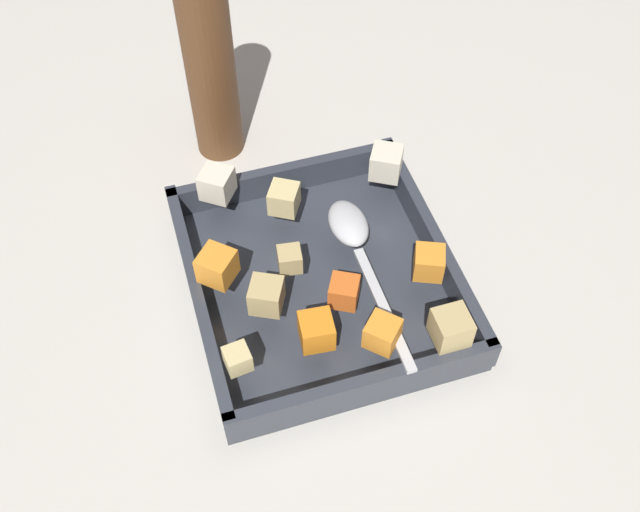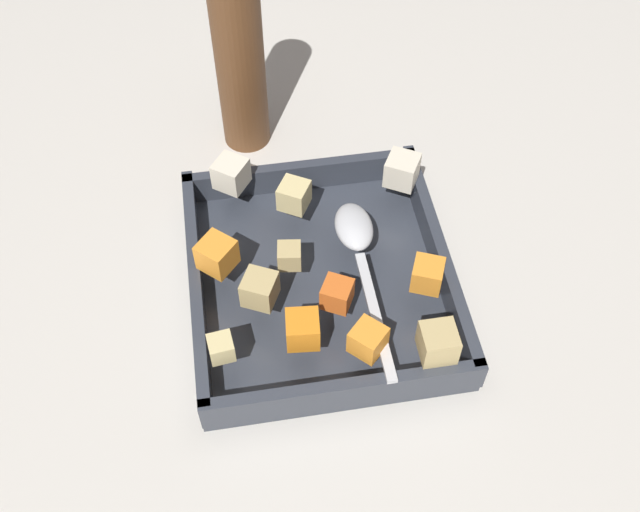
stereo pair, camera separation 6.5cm
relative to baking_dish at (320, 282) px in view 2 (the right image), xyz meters
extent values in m
plane|color=beige|center=(0.00, -0.01, -0.01)|extent=(4.00, 4.00, 0.00)
cube|color=#333842|center=(0.00, 0.00, -0.01)|extent=(0.29, 0.27, 0.01)
cube|color=#333842|center=(0.00, -0.13, 0.02)|extent=(0.29, 0.01, 0.04)
cube|color=#333842|center=(0.00, 0.13, 0.02)|extent=(0.29, 0.01, 0.04)
cube|color=#333842|center=(-0.14, 0.00, 0.02)|extent=(0.01, 0.27, 0.04)
cube|color=#333842|center=(0.14, 0.00, 0.02)|extent=(0.01, 0.27, 0.04)
cube|color=orange|center=(0.09, -0.03, 0.05)|extent=(0.03, 0.03, 0.03)
cube|color=orange|center=(0.05, 0.01, 0.05)|extent=(0.04, 0.04, 0.03)
cube|color=orange|center=(0.11, 0.03, 0.05)|extent=(0.04, 0.04, 0.03)
cube|color=orange|center=(-0.01, -0.10, 0.05)|extent=(0.05, 0.05, 0.03)
cube|color=orange|center=(0.04, 0.10, 0.05)|extent=(0.04, 0.04, 0.03)
cube|color=tan|center=(0.00, -0.03, 0.05)|extent=(0.03, 0.03, 0.02)
cube|color=#E0CC89|center=(-0.08, -0.02, 0.05)|extent=(0.04, 0.04, 0.03)
cube|color=tan|center=(0.03, -0.07, 0.05)|extent=(0.04, 0.04, 0.03)
cube|color=tan|center=(0.12, 0.09, 0.05)|extent=(0.03, 0.03, 0.03)
cube|color=#E0CC89|center=(0.09, -0.11, 0.05)|extent=(0.03, 0.03, 0.02)
cube|color=silver|center=(-0.10, 0.11, 0.05)|extent=(0.05, 0.05, 0.03)
cube|color=silver|center=(-0.12, -0.08, 0.05)|extent=(0.05, 0.05, 0.03)
ellipsoid|color=silver|center=(-0.03, 0.04, 0.05)|extent=(0.06, 0.04, 0.02)
cube|color=silver|center=(0.07, 0.04, 0.04)|extent=(0.15, 0.01, 0.01)
cylinder|color=brown|center=(-0.25, -0.05, 0.10)|extent=(0.06, 0.06, 0.24)
camera|label=1|loc=(0.44, -0.14, 0.65)|focal=42.09mm
camera|label=2|loc=(0.46, -0.07, 0.65)|focal=42.09mm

